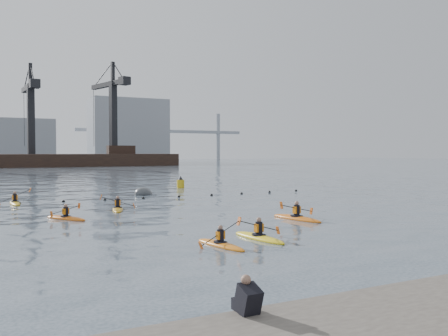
{
  "coord_description": "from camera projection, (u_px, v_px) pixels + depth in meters",
  "views": [
    {
      "loc": [
        -10.14,
        -13.89,
        3.73
      ],
      "look_at": [
        1.91,
        9.94,
        2.8
      ],
      "focal_mm": 38.0,
      "sensor_mm": 36.0,
      "label": 1
    }
  ],
  "objects": [
    {
      "name": "ground",
      "position": [
        301.0,
        255.0,
        17.09
      ],
      "size": [
        400.0,
        400.0,
        0.0
      ],
      "primitive_type": "plane",
      "color": "#34404B",
      "rests_on": "ground"
    },
    {
      "name": "float_line",
      "position": [
        124.0,
        199.0,
        36.96
      ],
      "size": [
        33.24,
        0.73,
        0.24
      ],
      "color": "black",
      "rests_on": "ground"
    },
    {
      "name": "barge_pier",
      "position": [
        31.0,
        159.0,
        115.03
      ],
      "size": [
        72.0,
        19.3,
        29.5
      ],
      "color": "black",
      "rests_on": "ground"
    },
    {
      "name": "skyline",
      "position": [
        28.0,
        134.0,
        151.8
      ],
      "size": [
        141.0,
        28.0,
        22.0
      ],
      "color": "gray",
      "rests_on": "ground"
    },
    {
      "name": "kayaker_0",
      "position": [
        220.0,
        244.0,
        18.67
      ],
      "size": [
        2.04,
        3.01,
        1.14
      ],
      "rotation": [
        0.0,
        0.0,
        0.18
      ],
      "color": "orange",
      "rests_on": "ground"
    },
    {
      "name": "kayaker_1",
      "position": [
        259.0,
        237.0,
        20.19
      ],
      "size": [
        2.25,
        3.35,
        1.15
      ],
      "rotation": [
        0.0,
        0.0,
        0.12
      ],
      "color": "yellow",
      "rests_on": "ground"
    },
    {
      "name": "kayaker_2",
      "position": [
        66.0,
        217.0,
        26.11
      ],
      "size": [
        2.11,
        2.85,
        0.96
      ],
      "rotation": [
        0.0,
        0.0,
        0.57
      ],
      "color": "orange",
      "rests_on": "ground"
    },
    {
      "name": "kayaker_3",
      "position": [
        118.0,
        209.0,
        30.14
      ],
      "size": [
        2.16,
        3.27,
        1.14
      ],
      "rotation": [
        0.0,
        0.0,
        -0.25
      ],
      "color": "orange",
      "rests_on": "ground"
    },
    {
      "name": "kayaker_4",
      "position": [
        297.0,
        217.0,
        25.98
      ],
      "size": [
        2.42,
        3.66,
        1.19
      ],
      "rotation": [
        0.0,
        0.0,
        3.3
      ],
      "color": "#D46414",
      "rests_on": "ground"
    },
    {
      "name": "kayaker_5",
      "position": [
        15.0,
        202.0,
        33.72
      ],
      "size": [
        2.21,
        3.2,
        1.23
      ],
      "rotation": [
        0.0,
        0.0,
        0.04
      ],
      "color": "yellow",
      "rests_on": "ground"
    },
    {
      "name": "mooring_buoy",
      "position": [
        144.0,
        194.0,
        41.2
      ],
      "size": [
        2.7,
        2.94,
        1.68
      ],
      "primitive_type": "ellipsoid",
      "rotation": [
        0.0,
        0.21,
        0.93
      ],
      "color": "#383B3D",
      "rests_on": "ground"
    },
    {
      "name": "nav_buoy",
      "position": [
        181.0,
        184.0,
        48.64
      ],
      "size": [
        0.76,
        0.76,
        1.39
      ],
      "color": "gold",
      "rests_on": "ground"
    }
  ]
}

